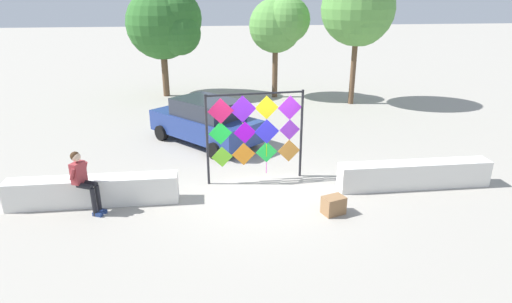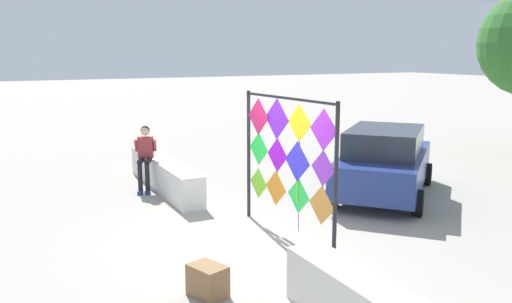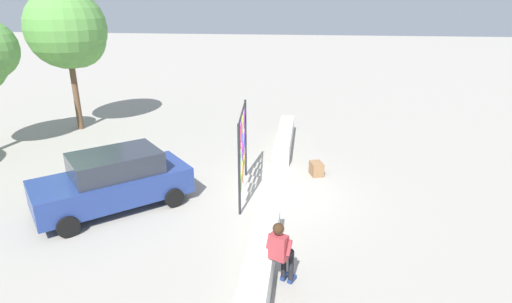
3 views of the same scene
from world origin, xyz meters
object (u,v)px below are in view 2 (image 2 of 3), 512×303
kite_display_rack (287,153)px  parked_car (384,161)px  seated_vendor (145,153)px  cardboard_box_large (208,281)px

kite_display_rack → parked_car: kite_display_rack is taller
seated_vendor → cardboard_box_large: seated_vendor is taller
seated_vendor → cardboard_box_large: size_ratio=3.03×
seated_vendor → cardboard_box_large: bearing=-7.4°
kite_display_rack → parked_car: (-1.36, 3.41, -0.73)m
parked_car → cardboard_box_large: 6.40m
parked_car → seated_vendor: bearing=-121.3°
parked_car → kite_display_rack: bearing=-68.3°
seated_vendor → parked_car: size_ratio=0.37×
kite_display_rack → cardboard_box_large: 3.06m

